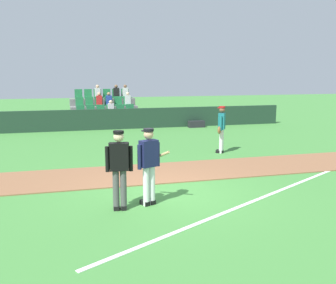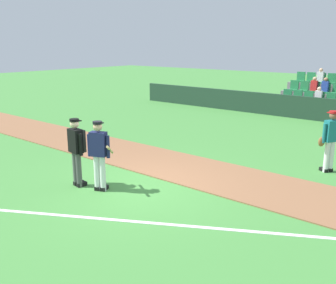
# 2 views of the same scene
# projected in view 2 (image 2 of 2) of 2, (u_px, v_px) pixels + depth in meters

# --- Properties ---
(ground_plane) EXTENTS (80.00, 80.00, 0.00)m
(ground_plane) POSITION_uv_depth(u_px,v_px,m) (136.00, 187.00, 9.70)
(ground_plane) COLOR #42843A
(infield_dirt_path) EXTENTS (28.00, 2.38, 0.03)m
(infield_dirt_path) POSITION_uv_depth(u_px,v_px,m) (184.00, 168.00, 11.20)
(infield_dirt_path) COLOR brown
(infield_dirt_path) RESTS_ON ground
(foul_line_chalk) EXTENTS (10.55, 5.89, 0.01)m
(foul_line_chalk) POSITION_uv_depth(u_px,v_px,m) (228.00, 230.00, 7.48)
(foul_line_chalk) COLOR white
(foul_line_chalk) RESTS_ON ground
(dugout_fence) EXTENTS (20.00, 0.16, 1.10)m
(dugout_fence) POSITION_uv_depth(u_px,v_px,m) (305.00, 108.00, 18.31)
(dugout_fence) COLOR #1E3828
(dugout_fence) RESTS_ON ground
(stadium_bleachers) EXTENTS (3.90, 2.95, 2.30)m
(stadium_bleachers) POSITION_uv_depth(u_px,v_px,m) (319.00, 102.00, 19.69)
(stadium_bleachers) COLOR slate
(stadium_bleachers) RESTS_ON ground
(batter_navy_jersey) EXTENTS (0.75, 0.69, 1.76)m
(batter_navy_jersey) POSITION_uv_depth(u_px,v_px,m) (99.00, 153.00, 9.26)
(batter_navy_jersey) COLOR white
(batter_navy_jersey) RESTS_ON ground
(umpire_home_plate) EXTENTS (0.59, 0.34, 1.76)m
(umpire_home_plate) POSITION_uv_depth(u_px,v_px,m) (77.00, 148.00, 9.56)
(umpire_home_plate) COLOR #4C4C4C
(umpire_home_plate) RESTS_ON ground
(runner_teal_jersey) EXTENTS (0.48, 0.58, 1.76)m
(runner_teal_jersey) POSITION_uv_depth(u_px,v_px,m) (330.00, 139.00, 10.64)
(runner_teal_jersey) COLOR white
(runner_teal_jersey) RESTS_ON ground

